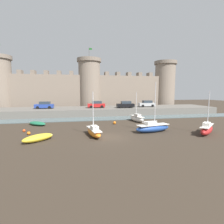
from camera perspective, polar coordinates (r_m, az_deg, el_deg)
The scene contains 18 objects.
ground_plane at distance 21.50m, azimuth -1.28°, elevation -8.23°, with size 160.00×160.00×0.00m, color #382D23.
water_channel at distance 35.26m, azimuth -5.25°, elevation -2.21°, with size 80.00×4.50×0.10m, color slate.
quay_road at distance 42.31m, azimuth -6.28°, elevation 0.33°, with size 60.05×10.00×1.61m, color #666059.
castle at distance 52.35m, azimuth -7.34°, elevation 7.83°, with size 55.02×6.96×17.92m.
rowboat_near_channel_right at distance 21.38m, azimuth -22.97°, elevation -7.73°, with size 3.57×3.33×0.79m.
rowboat_midflat_centre at distance 31.21m, azimuth -23.21°, elevation -3.42°, with size 3.67×3.45×0.62m.
sailboat_midflat_right at distance 22.13m, azimuth -5.94°, elevation -6.35°, with size 1.92×4.81×5.52m.
sailboat_foreground_right at distance 32.41m, azimuth 8.08°, elevation -2.05°, with size 2.06×4.37×5.39m.
sailboat_near_channel_left at distance 26.05m, azimuth 28.54°, elevation -4.89°, with size 4.51×4.19×5.56m.
sailboat_midflat_left at distance 24.61m, azimuth 13.14°, elevation -4.98°, with size 5.43×2.57×6.80m.
mooring_buoy_off_centre at distance 29.49m, azimuth 14.65°, elevation -3.90°, with size 0.40×0.40×0.40m, color #E04C1E.
mooring_buoy_near_channel at distance 26.95m, azimuth -26.78°, elevation -5.46°, with size 0.38×0.38×0.38m, color #E04C1E.
mooring_buoy_near_shore at distance 24.97m, azimuth -25.54°, elevation -6.26°, with size 0.43×0.43×0.43m, color orange.
mooring_buoy_mid_mud at distance 29.60m, azimuth 0.84°, elevation -3.53°, with size 0.51×0.51×0.51m, color orange.
car_quay_centre_west at distance 45.20m, azimuth 11.29°, elevation 2.67°, with size 4.16×2.00×1.62m.
car_quay_centre_east at distance 42.70m, azimuth -21.19°, elevation 2.10°, with size 4.16×2.00×1.62m.
car_quay_west at distance 41.88m, azimuth -5.11°, elevation 2.45°, with size 4.16×2.00×1.62m.
car_quay_east at distance 41.71m, azimuth 4.45°, elevation 2.44°, with size 4.16×2.00×1.62m.
Camera 1 is at (-3.55, -20.45, 5.61)m, focal length 28.00 mm.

